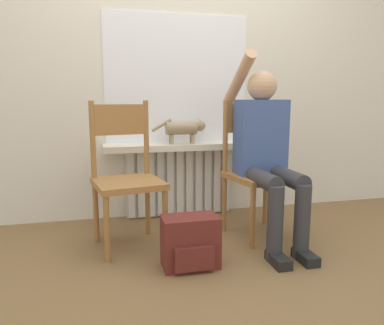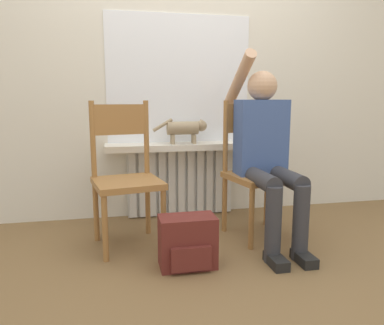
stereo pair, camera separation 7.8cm
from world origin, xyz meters
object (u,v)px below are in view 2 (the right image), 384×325
object	(u,v)px
person	(266,147)
cat	(186,128)
chair_left	(126,174)
backpack	(188,242)
chair_right	(257,169)

from	to	relation	value
person	cat	world-z (taller)	person
chair_left	backpack	distance (m)	0.64
cat	backpack	xyz separation A→B (m)	(-0.17, -0.91, -0.60)
cat	backpack	bearing A→B (deg)	-100.62
person	backpack	distance (m)	0.85
chair_left	chair_right	size ratio (longest dim) A/B	1.00
person	backpack	world-z (taller)	person
chair_left	person	xyz separation A→B (m)	(0.94, -0.13, 0.17)
backpack	cat	bearing A→B (deg)	79.38
chair_left	cat	distance (m)	0.73
chair_right	person	world-z (taller)	person
chair_left	cat	size ratio (longest dim) A/B	2.20
chair_right	person	size ratio (longest dim) A/B	0.74
chair_left	cat	world-z (taller)	chair_left
chair_left	chair_right	xyz separation A→B (m)	(0.93, -0.00, 0.00)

